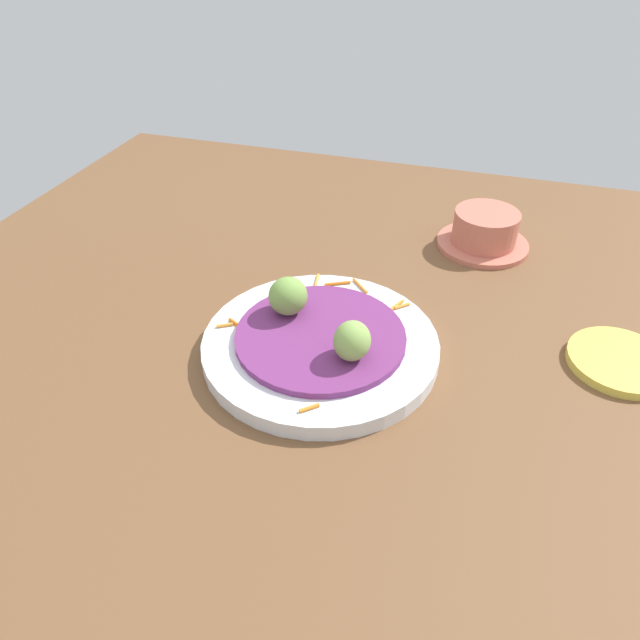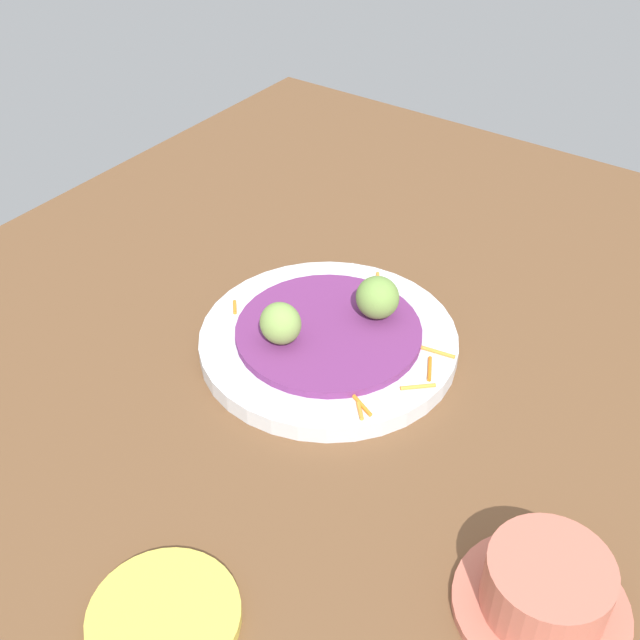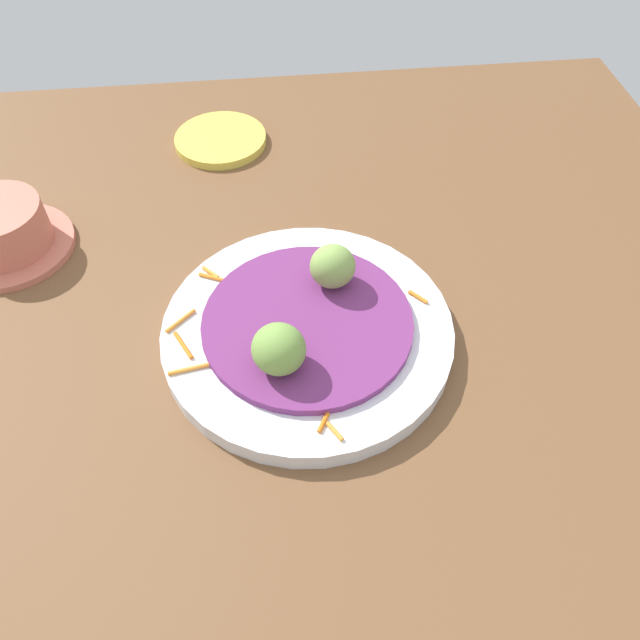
{
  "view_description": "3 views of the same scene",
  "coord_description": "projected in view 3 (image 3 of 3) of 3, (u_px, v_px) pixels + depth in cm",
  "views": [
    {
      "loc": [
        20.66,
        -55.57,
        47.36
      ],
      "look_at": [
        4.8,
        -4.22,
        6.52
      ],
      "focal_mm": 32.96,
      "sensor_mm": 36.0,
      "label": 1
    },
    {
      "loc": [
        59.17,
        32.41,
        57.93
      ],
      "look_at": [
        4.82,
        -5.78,
        5.33
      ],
      "focal_mm": 44.48,
      "sensor_mm": 36.0,
      "label": 2
    },
    {
      "loc": [
        -32.54,
        -1.51,
        49.58
      ],
      "look_at": [
        4.29,
        -5.68,
        5.45
      ],
      "focal_mm": 34.96,
      "sensor_mm": 36.0,
      "label": 3
    }
  ],
  "objects": [
    {
      "name": "side_plate_small",
      "position": [
        221.0,
        140.0,
        0.81
      ],
      "size": [
        11.86,
        11.86,
        1.08
      ],
      "primitive_type": "cylinder",
      "color": "#E0CC4C",
      "rests_on": "table_surface"
    },
    {
      "name": "table_surface",
      "position": [
        265.0,
        391.0,
        0.58
      ],
      "size": [
        110.0,
        110.0,
        2.0
      ],
      "primitive_type": "cube",
      "color": "brown",
      "rests_on": "ground"
    },
    {
      "name": "terracotta_bowl",
      "position": [
        3.0,
        231.0,
        0.67
      ],
      "size": [
        13.75,
        13.75,
        5.72
      ],
      "color": "#C66B56",
      "rests_on": "table_surface"
    },
    {
      "name": "main_plate",
      "position": [
        308.0,
        332.0,
        0.6
      ],
      "size": [
        27.81,
        27.81,
        1.99
      ],
      "primitive_type": "cylinder",
      "color": "silver",
      "rests_on": "table_surface"
    },
    {
      "name": "cabbage_bed",
      "position": [
        307.0,
        323.0,
        0.59
      ],
      "size": [
        19.99,
        19.99,
        0.86
      ],
      "primitive_type": "cylinder",
      "color": "#702D6B",
      "rests_on": "main_plate"
    },
    {
      "name": "carrot_garnish",
      "position": [
        239.0,
        335.0,
        0.58
      ],
      "size": [
        21.56,
        25.49,
        0.4
      ],
      "color": "orange",
      "rests_on": "main_plate"
    },
    {
      "name": "guac_scoop_center",
      "position": [
        333.0,
        266.0,
        0.6
      ],
      "size": [
        4.24,
        4.56,
        4.54
      ],
      "primitive_type": "ellipsoid",
      "rotation": [
        0.0,
        0.0,
        6.25
      ],
      "color": "#84A851",
      "rests_on": "cabbage_bed"
    },
    {
      "name": "guac_scoop_left",
      "position": [
        278.0,
        345.0,
        0.54
      ],
      "size": [
        6.2,
        6.26,
        4.66
      ],
      "primitive_type": "ellipsoid",
      "rotation": [
        0.0,
        0.0,
        1.14
      ],
      "color": "#759E47",
      "rests_on": "cabbage_bed"
    }
  ]
}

